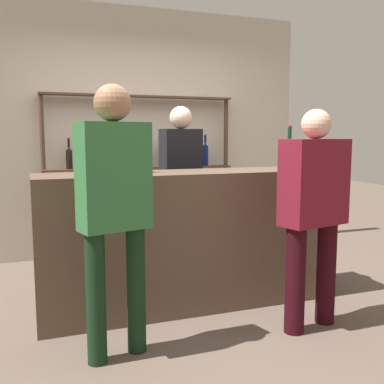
{
  "coord_description": "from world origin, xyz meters",
  "views": [
    {
      "loc": [
        -1.21,
        -3.3,
        1.37
      ],
      "look_at": [
        0.0,
        0.0,
        0.92
      ],
      "focal_mm": 42.0,
      "sensor_mm": 36.0,
      "label": 1
    }
  ],
  "objects_px": {
    "counter_bottle_1": "(105,154)",
    "customer_right": "(314,205)",
    "counter_bottle_3": "(140,156)",
    "server_behind_counter": "(181,176)",
    "ice_bucket": "(298,155)",
    "counter_bottle_2": "(129,157)",
    "counter_bottle_0": "(289,153)",
    "customer_left": "(115,200)"
  },
  "relations": [
    {
      "from": "counter_bottle_1",
      "to": "customer_right",
      "type": "height_order",
      "value": "customer_right"
    },
    {
      "from": "counter_bottle_1",
      "to": "counter_bottle_3",
      "type": "xyz_separation_m",
      "value": [
        0.25,
        -0.09,
        -0.01
      ]
    },
    {
      "from": "server_behind_counter",
      "to": "ice_bucket",
      "type": "bearing_deg",
      "value": 38.97
    },
    {
      "from": "counter_bottle_2",
      "to": "ice_bucket",
      "type": "distance_m",
      "value": 1.52
    },
    {
      "from": "counter_bottle_0",
      "to": "customer_left",
      "type": "distance_m",
      "value": 1.71
    },
    {
      "from": "ice_bucket",
      "to": "counter_bottle_1",
      "type": "bearing_deg",
      "value": 178.46
    },
    {
      "from": "ice_bucket",
      "to": "counter_bottle_0",
      "type": "bearing_deg",
      "value": -142.62
    },
    {
      "from": "customer_left",
      "to": "counter_bottle_3",
      "type": "bearing_deg",
      "value": -39.95
    },
    {
      "from": "customer_right",
      "to": "counter_bottle_0",
      "type": "bearing_deg",
      "value": -30.39
    },
    {
      "from": "counter_bottle_1",
      "to": "server_behind_counter",
      "type": "distance_m",
      "value": 1.11
    },
    {
      "from": "counter_bottle_0",
      "to": "counter_bottle_3",
      "type": "relative_size",
      "value": 1.09
    },
    {
      "from": "counter_bottle_0",
      "to": "server_behind_counter",
      "type": "bearing_deg",
      "value": 127.95
    },
    {
      "from": "customer_left",
      "to": "server_behind_counter",
      "type": "height_order",
      "value": "customer_left"
    },
    {
      "from": "counter_bottle_1",
      "to": "customer_right",
      "type": "relative_size",
      "value": 0.22
    },
    {
      "from": "counter_bottle_2",
      "to": "ice_bucket",
      "type": "relative_size",
      "value": 1.46
    },
    {
      "from": "counter_bottle_2",
      "to": "ice_bucket",
      "type": "xyz_separation_m",
      "value": [
        1.52,
        0.08,
        -0.01
      ]
    },
    {
      "from": "counter_bottle_0",
      "to": "counter_bottle_2",
      "type": "bearing_deg",
      "value": 178.0
    },
    {
      "from": "counter_bottle_0",
      "to": "server_behind_counter",
      "type": "distance_m",
      "value": 1.11
    },
    {
      "from": "counter_bottle_1",
      "to": "counter_bottle_3",
      "type": "relative_size",
      "value": 1.05
    },
    {
      "from": "customer_right",
      "to": "counter_bottle_1",
      "type": "bearing_deg",
      "value": 44.7
    },
    {
      "from": "counter_bottle_2",
      "to": "customer_right",
      "type": "xyz_separation_m",
      "value": [
        1.14,
        -0.7,
        -0.32
      ]
    },
    {
      "from": "counter_bottle_3",
      "to": "ice_bucket",
      "type": "distance_m",
      "value": 1.43
    },
    {
      "from": "counter_bottle_0",
      "to": "customer_right",
      "type": "height_order",
      "value": "customer_right"
    },
    {
      "from": "counter_bottle_2",
      "to": "counter_bottle_3",
      "type": "height_order",
      "value": "counter_bottle_3"
    },
    {
      "from": "ice_bucket",
      "to": "server_behind_counter",
      "type": "relative_size",
      "value": 0.13
    },
    {
      "from": "ice_bucket",
      "to": "customer_right",
      "type": "distance_m",
      "value": 0.92
    },
    {
      "from": "counter_bottle_3",
      "to": "customer_right",
      "type": "xyz_separation_m",
      "value": [
        1.05,
        -0.74,
        -0.32
      ]
    },
    {
      "from": "counter_bottle_0",
      "to": "counter_bottle_3",
      "type": "height_order",
      "value": "counter_bottle_0"
    },
    {
      "from": "counter_bottle_3",
      "to": "server_behind_counter",
      "type": "relative_size",
      "value": 0.2
    },
    {
      "from": "ice_bucket",
      "to": "customer_right",
      "type": "relative_size",
      "value": 0.14
    },
    {
      "from": "customer_left",
      "to": "server_behind_counter",
      "type": "bearing_deg",
      "value": -46.87
    },
    {
      "from": "customer_left",
      "to": "server_behind_counter",
      "type": "xyz_separation_m",
      "value": [
        0.92,
        1.46,
        -0.0
      ]
    },
    {
      "from": "counter_bottle_3",
      "to": "ice_bucket",
      "type": "relative_size",
      "value": 1.5
    },
    {
      "from": "counter_bottle_1",
      "to": "customer_left",
      "type": "relative_size",
      "value": 0.21
    },
    {
      "from": "customer_left",
      "to": "counter_bottle_2",
      "type": "bearing_deg",
      "value": -34.54
    },
    {
      "from": "counter_bottle_0",
      "to": "counter_bottle_2",
      "type": "height_order",
      "value": "counter_bottle_0"
    },
    {
      "from": "counter_bottle_0",
      "to": "customer_left",
      "type": "relative_size",
      "value": 0.22
    },
    {
      "from": "counter_bottle_0",
      "to": "counter_bottle_2",
      "type": "xyz_separation_m",
      "value": [
        -1.35,
        0.05,
        -0.02
      ]
    },
    {
      "from": "counter_bottle_0",
      "to": "server_behind_counter",
      "type": "xyz_separation_m",
      "value": [
        -0.67,
        0.85,
        -0.24
      ]
    },
    {
      "from": "counter_bottle_1",
      "to": "customer_left",
      "type": "height_order",
      "value": "customer_left"
    },
    {
      "from": "counter_bottle_0",
      "to": "counter_bottle_1",
      "type": "relative_size",
      "value": 1.04
    },
    {
      "from": "counter_bottle_1",
      "to": "counter_bottle_3",
      "type": "bearing_deg",
      "value": -19.38
    }
  ]
}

